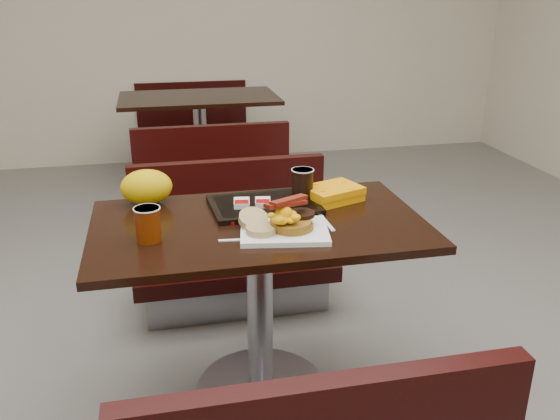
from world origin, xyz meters
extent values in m
cube|color=gray|center=(0.00, 0.00, 0.00)|extent=(6.00, 7.00, 0.01)
cube|color=beige|center=(0.00, 3.50, 1.40)|extent=(6.00, 0.01, 2.80)
cube|color=white|center=(0.07, -0.13, 0.76)|extent=(0.33, 0.28, 0.02)
cylinder|color=brown|center=(0.09, -0.12, 0.78)|extent=(0.16, 0.16, 0.03)
cylinder|color=black|center=(0.14, -0.09, 0.81)|extent=(0.11, 0.11, 0.01)
ellipsoid|color=#FFCA05|center=(0.06, -0.14, 0.83)|extent=(0.12, 0.11, 0.05)
cylinder|color=tan|center=(-0.02, -0.14, 0.78)|extent=(0.12, 0.12, 0.02)
cylinder|color=tan|center=(-0.03, -0.07, 0.79)|extent=(0.12, 0.13, 0.06)
cylinder|color=#973105|center=(-0.39, -0.09, 0.81)|extent=(0.10, 0.10, 0.12)
cube|color=white|center=(0.24, -0.06, 0.75)|extent=(0.02, 0.16, 0.00)
cube|color=#A54207|center=(-0.08, 0.02, 0.75)|extent=(0.04, 0.04, 0.01)
cube|color=#8C0504|center=(-0.10, 0.01, 0.75)|extent=(0.05, 0.05, 0.01)
cube|color=black|center=(0.05, 0.14, 0.76)|extent=(0.42, 0.31, 0.02)
cube|color=silver|center=(-0.04, 0.13, 0.78)|extent=(0.07, 0.09, 0.02)
cube|color=silver|center=(0.04, 0.12, 0.78)|extent=(0.07, 0.09, 0.02)
cylinder|color=black|center=(0.21, 0.17, 0.83)|extent=(0.11, 0.11, 0.11)
cube|color=orange|center=(0.33, 0.16, 0.78)|extent=(0.25, 0.22, 0.06)
ellipsoid|color=yellow|center=(-0.39, 0.28, 0.82)|extent=(0.23, 0.20, 0.14)
camera|label=1|loc=(-0.34, -1.94, 1.56)|focal=37.70mm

